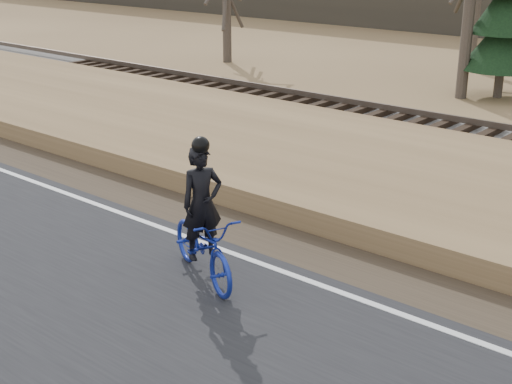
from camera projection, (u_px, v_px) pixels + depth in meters
The scene contains 7 objects.
ground at pixel (327, 299), 10.23m from camera, with size 120.00×120.00×0.00m, color #94754B.
road at pixel (207, 375), 8.42m from camera, with size 120.00×6.00×0.06m, color black.
edge_line at pixel (335, 290), 10.35m from camera, with size 120.00×0.12×0.01m, color silver.
shoulder at pixel (371, 270), 11.09m from camera, with size 120.00×1.60×0.04m, color #473A2B.
embankment at pixel (457, 205), 13.19m from camera, with size 120.00×5.00×0.44m, color #94754B.
cyclist at pixel (203, 235), 10.52m from camera, with size 2.16×1.47×2.21m.
conifer at pixel (508, 7), 22.10m from camera, with size 2.60×2.60×6.04m.
Camera 1 is at (5.06, -7.64, 4.92)m, focal length 50.00 mm.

